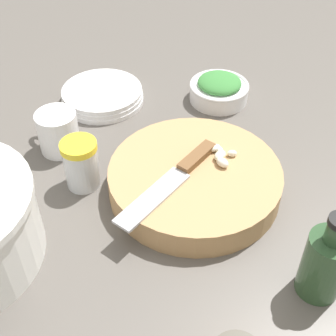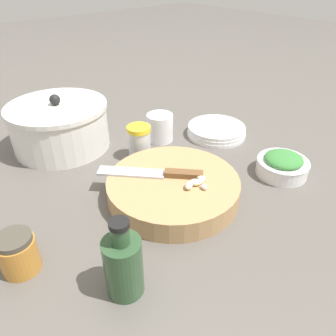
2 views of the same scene
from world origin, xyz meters
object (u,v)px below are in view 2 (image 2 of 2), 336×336
chef_knife (156,173)px  stock_pot (60,126)px  spice_jar (139,142)px  oil_bottle (123,264)px  herb_bowl (283,165)px  honey_jar (18,253)px  garlic_cloves (197,182)px  coffee_mug (160,127)px  plate_stack (216,131)px  cutting_board (173,188)px

chef_knife → stock_pot: bearing=57.7°
spice_jar → oil_bottle: size_ratio=0.62×
chef_knife → herb_bowl: size_ratio=1.52×
herb_bowl → honey_jar: size_ratio=1.72×
garlic_cloves → oil_bottle: bearing=-161.5°
coffee_mug → oil_bottle: 0.52m
coffee_mug → oil_bottle: (-0.37, -0.36, 0.02)m
honey_jar → spice_jar: bearing=23.3°
coffee_mug → oil_bottle: oil_bottle is taller
garlic_cloves → herb_bowl: garlic_cloves is taller
plate_stack → stock_pot: 0.45m
stock_pot → spice_jar: bearing=-56.6°
oil_bottle → coffee_mug: bearing=43.7°
herb_bowl → plate_stack: (0.04, 0.24, -0.01)m
herb_bowl → oil_bottle: (-0.48, -0.02, 0.03)m
chef_knife → herb_bowl: (0.28, -0.14, -0.03)m
spice_jar → honey_jar: (-0.38, -0.16, -0.01)m
herb_bowl → stock_pot: stock_pot is taller
garlic_cloves → plate_stack: bearing=34.1°
cutting_board → herb_bowl: herb_bowl is taller
garlic_cloves → stock_pot: (-0.10, 0.42, 0.01)m
chef_knife → stock_pot: stock_pot is taller
honey_jar → chef_knife: bearing=2.5°
oil_bottle → stock_pot: bearing=74.4°
herb_bowl → chef_knife: bearing=152.5°
chef_knife → plate_stack: chef_knife is taller
chef_knife → herb_bowl: 0.31m
coffee_mug → stock_pot: stock_pot is taller
honey_jar → plate_stack: bearing=10.3°
cutting_board → oil_bottle: bearing=-149.5°
coffee_mug → oil_bottle: bearing=-136.3°
spice_jar → herb_bowl: bearing=-54.0°
garlic_cloves → oil_bottle: oil_bottle is taller
herb_bowl → coffee_mug: (-0.11, 0.33, 0.01)m
garlic_cloves → oil_bottle: (-0.24, -0.08, 0.00)m
herb_bowl → oil_bottle: size_ratio=0.86×
chef_knife → honey_jar: honey_jar is taller
cutting_board → coffee_mug: 0.27m
garlic_cloves → plate_stack: 0.33m
plate_stack → oil_bottle: bearing=-152.7°
cutting_board → oil_bottle: oil_bottle is taller
coffee_mug → plate_stack: size_ratio=0.55×
garlic_cloves → herb_bowl: size_ratio=0.51×
plate_stack → honey_jar: 0.64m
chef_knife → spice_jar: 0.16m
cutting_board → spice_jar: bearing=75.4°
spice_jar → honey_jar: bearing=-156.7°
garlic_cloves → coffee_mug: size_ratio=0.67×
honey_jar → stock_pot: bearing=54.6°
garlic_cloves → cutting_board: bearing=115.3°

